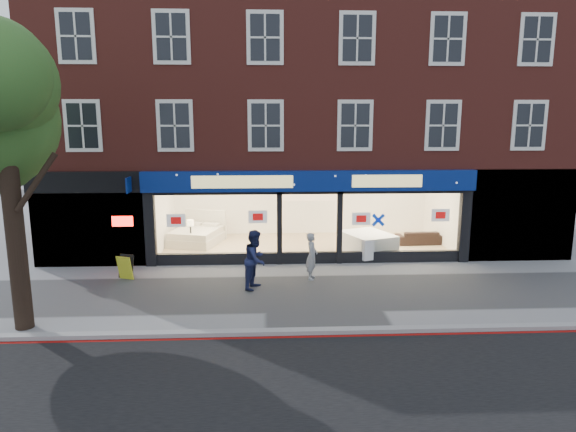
{
  "coord_description": "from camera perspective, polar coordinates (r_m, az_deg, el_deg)",
  "views": [
    {
      "loc": [
        -1.59,
        -14.37,
        5.12
      ],
      "look_at": [
        -0.78,
        2.5,
        1.82
      ],
      "focal_mm": 32.0,
      "sensor_mm": 36.0,
      "label": 1
    }
  ],
  "objects": [
    {
      "name": "ground",
      "position": [
        15.34,
        3.4,
        -8.46
      ],
      "size": [
        120.0,
        120.0,
        0.0
      ],
      "primitive_type": "plane",
      "color": "gray",
      "rests_on": "ground"
    },
    {
      "name": "display_bed",
      "position": [
        20.84,
        -10.05,
        -2.09
      ],
      "size": [
        2.26,
        2.51,
        1.2
      ],
      "rotation": [
        0.0,
        0.0,
        -0.28
      ],
      "color": "beige",
      "rests_on": "showroom_floor"
    },
    {
      "name": "mattress_stack",
      "position": [
        19.34,
        8.84,
        -2.98
      ],
      "size": [
        2.08,
        2.3,
        0.74
      ],
      "rotation": [
        0.0,
        0.0,
        0.39
      ],
      "color": "white",
      "rests_on": "showroom_floor"
    },
    {
      "name": "pedestrian_blue",
      "position": [
        15.44,
        -3.62,
        -4.83
      ],
      "size": [
        0.96,
        1.06,
        1.79
      ],
      "primitive_type": "imported",
      "rotation": [
        0.0,
        0.0,
        1.19
      ],
      "color": "#181E44",
      "rests_on": "ground"
    },
    {
      "name": "pedestrian_grey",
      "position": [
        16.33,
        2.66,
        -4.45
      ],
      "size": [
        0.48,
        0.62,
        1.51
      ],
      "primitive_type": "imported",
      "rotation": [
        0.0,
        0.0,
        1.33
      ],
      "color": "#93949A",
      "rests_on": "ground"
    },
    {
      "name": "kerb_stone",
      "position": [
        12.64,
        4.83,
        -12.58
      ],
      "size": [
        60.0,
        0.25,
        0.12
      ],
      "primitive_type": "cube",
      "color": "gray",
      "rests_on": "ground"
    },
    {
      "name": "kerb_line",
      "position": [
        12.48,
        4.95,
        -13.17
      ],
      "size": [
        60.0,
        0.1,
        0.01
      ],
      "primitive_type": "cube",
      "color": "#8C0A07",
      "rests_on": "ground"
    },
    {
      "name": "building",
      "position": [
        21.42,
        1.52,
        15.21
      ],
      "size": [
        19.0,
        8.26,
        10.3
      ],
      "color": "maroon",
      "rests_on": "ground"
    },
    {
      "name": "street_tree",
      "position": [
        13.55,
        -29.3,
        8.92
      ],
      "size": [
        4.0,
        3.2,
        6.6
      ],
      "color": "black",
      "rests_on": "ground"
    },
    {
      "name": "a_board",
      "position": [
        17.18,
        -17.6,
        -5.44
      ],
      "size": [
        0.59,
        0.49,
        0.78
      ],
      "primitive_type": "cube",
      "rotation": [
        0.0,
        0.0,
        -0.37
      ],
      "color": "gold",
      "rests_on": "ground"
    },
    {
      "name": "bedside_table",
      "position": [
        20.09,
        -10.72,
        -2.79
      ],
      "size": [
        0.57,
        0.57,
        0.55
      ],
      "primitive_type": "cube",
      "rotation": [
        0.0,
        0.0,
        -0.31
      ],
      "color": "brown",
      "rests_on": "showroom_floor"
    },
    {
      "name": "showroom_floor",
      "position": [
        20.33,
        1.83,
        -3.38
      ],
      "size": [
        11.0,
        4.5,
        0.1
      ],
      "primitive_type": "cube",
      "color": "tan",
      "rests_on": "ground"
    },
    {
      "name": "sofa",
      "position": [
        21.12,
        14.38,
        -2.3
      ],
      "size": [
        1.84,
        0.79,
        0.53
      ],
      "primitive_type": "imported",
      "rotation": [
        0.0,
        0.0,
        3.19
      ],
      "color": "black",
      "rests_on": "showroom_floor"
    }
  ]
}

